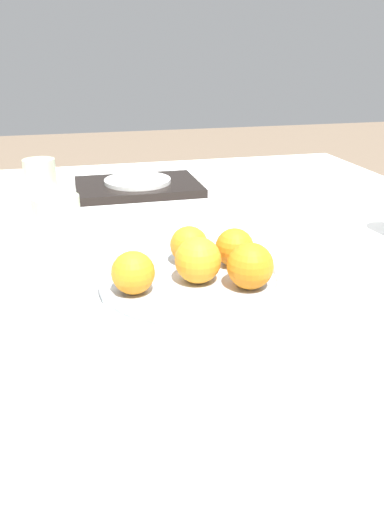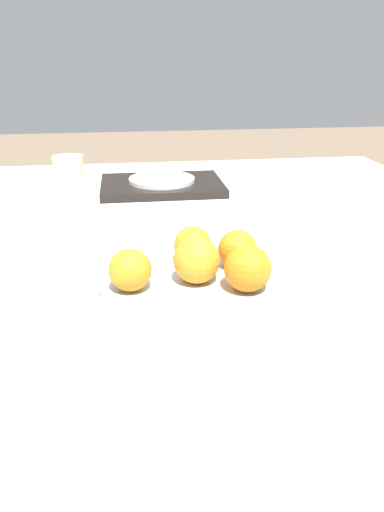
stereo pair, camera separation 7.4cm
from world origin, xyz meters
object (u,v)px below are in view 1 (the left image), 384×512
orange_2 (235,247)px  cup_0 (57,217)px  orange_1 (198,260)px  cup_1 (40,173)px  side_plate (138,181)px  orange_3 (133,273)px  orange_4 (250,266)px  fruit_platter (192,279)px  orange_0 (189,245)px  serving_tray (138,187)px

orange_2 → cup_0: 0.36m
orange_1 → cup_1: orange_1 is taller
side_plate → cup_1: (-0.24, 0.10, 0.01)m
orange_2 → orange_3: size_ratio=0.99×
side_plate → cup_1: bearing=158.1°
side_plate → cup_0: bearing=-123.1°
orange_4 → side_plate: orange_4 is taller
orange_2 → side_plate: orange_2 is taller
fruit_platter → orange_3: bearing=-161.0°
orange_3 → side_plate: 0.61m
fruit_platter → cup_1: cup_1 is taller
orange_1 → cup_1: 0.73m
orange_0 → side_plate: 0.52m
orange_0 → orange_3: 0.13m
orange_0 → cup_1: (-0.25, 0.61, -0.01)m
orange_3 → serving_tray: bearing=81.3°
fruit_platter → orange_2: orange_2 is taller
fruit_platter → serving_tray: fruit_platter is taller
orange_3 → serving_tray: orange_3 is taller
orange_1 → orange_2: size_ratio=1.13×
orange_2 → orange_1: bearing=-148.2°
fruit_platter → orange_3: (-0.09, -0.03, 0.03)m
orange_3 → cup_0: bearing=109.2°
orange_2 → cup_0: size_ratio=0.68×
orange_1 → serving_tray: bearing=90.5°
orange_0 → side_plate: orange_0 is taller
orange_3 → orange_4: 0.17m
orange_3 → orange_4: (0.16, -0.02, 0.00)m
fruit_platter → orange_4: orange_4 is taller
orange_4 → cup_1: (-0.31, 0.72, -0.01)m
orange_4 → fruit_platter: bearing=142.2°
orange_4 → cup_1: bearing=113.5°
orange_1 → side_plate: 0.59m
cup_0 → cup_1: bearing=96.4°
fruit_platter → orange_2: 0.09m
fruit_platter → orange_4: bearing=-37.8°
orange_0 → orange_2: (0.07, -0.03, 0.00)m
orange_2 → serving_tray: size_ratio=0.20×
cup_0 → cup_1: size_ratio=1.09×
side_plate → cup_1: size_ratio=2.04×
orange_0 → cup_1: size_ratio=0.74×
fruit_platter → side_plate: size_ratio=1.68×
serving_tray → fruit_platter: bearing=-89.9°
orange_0 → serving_tray: bearing=91.0°
orange_0 → orange_1: size_ratio=0.88×
orange_1 → orange_3: 0.10m
orange_4 → cup_0: bearing=129.6°
fruit_platter → cup_0: size_ratio=3.17×
orange_0 → orange_3: (-0.10, -0.08, 0.00)m
serving_tray → side_plate: size_ratio=1.84×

